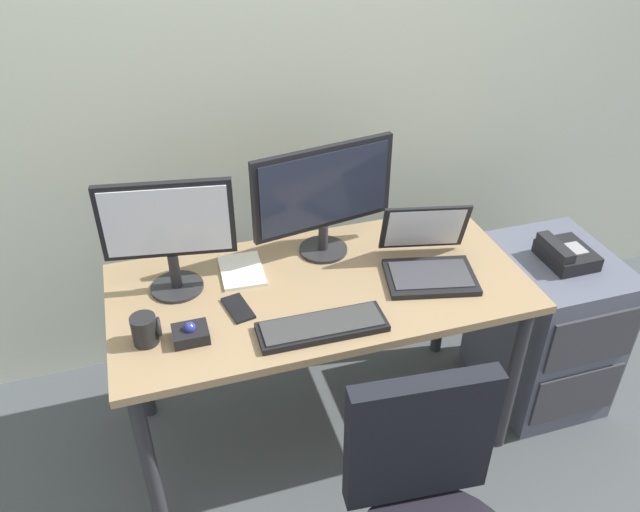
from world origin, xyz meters
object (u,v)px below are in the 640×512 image
monitor_main (324,194)px  paper_notepad (242,271)px  trackball_mouse (191,333)px  coffee_mug (146,330)px  desk_phone (565,254)px  cell_phone (238,308)px  laptop (428,258)px  keyboard (322,327)px  file_cabinet (545,326)px  monitor_side (168,229)px

monitor_main → paper_notepad: monitor_main is taller
trackball_mouse → coffee_mug: size_ratio=1.14×
coffee_mug → desk_phone: bearing=2.1°
coffee_mug → paper_notepad: (0.35, 0.28, -0.04)m
cell_phone → paper_notepad: bearing=64.1°
laptop → trackball_mouse: 0.86m
monitor_main → cell_phone: (-0.37, -0.25, -0.24)m
laptop → coffee_mug: (-0.99, -0.09, -0.00)m
trackball_mouse → keyboard: bearing=-11.0°
file_cabinet → laptop: (-0.57, 0.02, 0.44)m
monitor_main → trackball_mouse: bearing=-147.2°
file_cabinet → keyboard: (-1.02, -0.18, 0.40)m
file_cabinet → desk_phone: 0.37m
trackball_mouse → monitor_side: bearing=92.3°
monitor_main → laptop: size_ratio=1.45×
laptop → paper_notepad: laptop is taller
coffee_mug → cell_phone: (0.30, 0.07, -0.04)m
desk_phone → keyboard: size_ratio=0.48×
desk_phone → laptop: bearing=176.5°
file_cabinet → laptop: 0.72m
laptop → cell_phone: laptop is taller
monitor_main → monitor_side: monitor_main is taller
file_cabinet → trackball_mouse: (-1.42, -0.10, 0.41)m
coffee_mug → cell_phone: bearing=13.9°
file_cabinet → coffee_mug: (-1.55, -0.07, 0.44)m
file_cabinet → trackball_mouse: 1.48m
file_cabinet → keyboard: size_ratio=1.64×
monitor_main → coffee_mug: monitor_main is taller
trackball_mouse → cell_phone: 0.20m
desk_phone → monitor_main: (-0.87, 0.26, 0.26)m
file_cabinet → monitor_main: monitor_main is taller
desk_phone → laptop: 0.56m
monitor_main → paper_notepad: 0.40m
file_cabinet → cell_phone: cell_phone is taller
file_cabinet → cell_phone: (-1.25, -0.00, 0.40)m
monitor_side → cell_phone: 0.34m
file_cabinet → monitor_main: size_ratio=1.27×
monitor_side → trackball_mouse: (0.01, -0.28, -0.22)m
trackball_mouse → desk_phone: bearing=3.5°
coffee_mug → monitor_side: bearing=64.3°
keyboard → cell_phone: (-0.23, 0.18, -0.01)m
desk_phone → cell_phone: bearing=179.3°
trackball_mouse → cell_phone: (0.17, 0.10, -0.02)m
keyboard → trackball_mouse: bearing=169.0°
desk_phone → monitor_side: size_ratio=0.47×
monitor_side → paper_notepad: (0.23, 0.03, -0.23)m
file_cabinet → monitor_side: (-1.43, 0.17, 0.63)m
monitor_side → cell_phone: monitor_side is taller
desk_phone → cell_phone: size_ratio=1.41×
desk_phone → cell_phone: (-1.25, 0.02, 0.02)m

